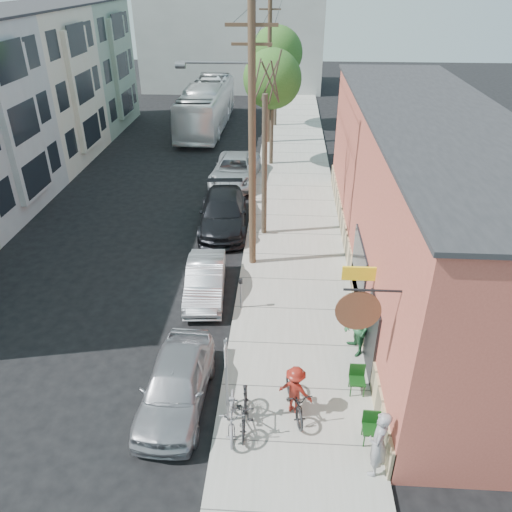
# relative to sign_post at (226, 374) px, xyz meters

# --- Properties ---
(ground) EXTENTS (120.00, 120.00, 0.00)m
(ground) POSITION_rel_sign_post_xyz_m (-2.35, 3.34, -1.83)
(ground) COLOR black
(sidewalk) EXTENTS (4.50, 58.00, 0.15)m
(sidewalk) POSITION_rel_sign_post_xyz_m (1.90, 14.34, -1.76)
(sidewalk) COLOR #A9A79C
(sidewalk) RESTS_ON ground
(cafe_building) EXTENTS (6.60, 20.20, 6.61)m
(cafe_building) POSITION_rel_sign_post_xyz_m (6.64, 8.33, 1.47)
(cafe_building) COLOR #B65343
(cafe_building) RESTS_ON ground
(apartment_row) EXTENTS (6.30, 32.00, 9.00)m
(apartment_row) POSITION_rel_sign_post_xyz_m (-14.20, 17.34, 2.67)
(apartment_row) COLOR #8DA087
(apartment_row) RESTS_ON ground
(end_cap_building) EXTENTS (18.00, 8.00, 12.00)m
(end_cap_building) POSITION_rel_sign_post_xyz_m (-4.35, 45.34, 4.17)
(end_cap_building) COLOR #AFAFAA
(end_cap_building) RESTS_ON ground
(sign_post) EXTENTS (0.07, 0.45, 2.80)m
(sign_post) POSITION_rel_sign_post_xyz_m (0.00, 0.00, 0.00)
(sign_post) COLOR slate
(sign_post) RESTS_ON sidewalk
(parking_meter_near) EXTENTS (0.14, 0.14, 1.24)m
(parking_meter_near) POSITION_rel_sign_post_xyz_m (-0.10, 5.28, -0.85)
(parking_meter_near) COLOR slate
(parking_meter_near) RESTS_ON sidewalk
(parking_meter_far) EXTENTS (0.14, 0.14, 1.24)m
(parking_meter_far) POSITION_rel_sign_post_xyz_m (-0.10, 11.08, -0.85)
(parking_meter_far) COLOR slate
(parking_meter_far) RESTS_ON sidewalk
(utility_pole_near) EXTENTS (3.57, 0.28, 10.00)m
(utility_pole_near) POSITION_rel_sign_post_xyz_m (0.04, 8.61, 3.58)
(utility_pole_near) COLOR #503A28
(utility_pole_near) RESTS_ON sidewalk
(utility_pole_far) EXTENTS (1.80, 0.28, 10.00)m
(utility_pole_far) POSITION_rel_sign_post_xyz_m (0.10, 25.70, 3.51)
(utility_pole_far) COLOR #503A28
(utility_pole_far) RESTS_ON sidewalk
(tree_bare) EXTENTS (0.24, 0.24, 6.37)m
(tree_bare) POSITION_rel_sign_post_xyz_m (0.45, 11.38, 1.50)
(tree_bare) COLOR #44392C
(tree_bare) RESTS_ON sidewalk
(tree_leafy_mid) EXTENTS (3.46, 3.46, 6.92)m
(tree_leafy_mid) POSITION_rel_sign_post_xyz_m (0.45, 21.08, 3.49)
(tree_leafy_mid) COLOR #44392C
(tree_leafy_mid) RESTS_ON sidewalk
(tree_leafy_far) EXTENTS (3.92, 3.92, 7.34)m
(tree_leafy_far) POSITION_rel_sign_post_xyz_m (0.45, 30.17, 3.68)
(tree_leafy_far) COLOR #44392C
(tree_leafy_far) RESTS_ON sidewalk
(patio_chair_a) EXTENTS (0.50, 0.50, 0.88)m
(patio_chair_a) POSITION_rel_sign_post_xyz_m (3.64, 1.27, -1.24)
(patio_chair_a) COLOR #103A12
(patio_chair_a) RESTS_ON sidewalk
(patio_chair_b) EXTENTS (0.52, 0.52, 0.88)m
(patio_chair_b) POSITION_rel_sign_post_xyz_m (3.81, -0.48, -1.24)
(patio_chair_b) COLOR #103A12
(patio_chair_b) RESTS_ON sidewalk
(patron_grey) EXTENTS (0.67, 0.82, 1.94)m
(patron_grey) POSITION_rel_sign_post_xyz_m (3.79, -1.37, -0.71)
(patron_grey) COLOR gray
(patron_grey) RESTS_ON sidewalk
(patron_green) EXTENTS (0.94, 1.07, 1.88)m
(patron_green) POSITION_rel_sign_post_xyz_m (3.78, 3.05, -0.74)
(patron_green) COLOR #286439
(patron_green) RESTS_ON sidewalk
(cyclist) EXTENTS (1.13, 0.92, 1.53)m
(cyclist) POSITION_rel_sign_post_xyz_m (1.83, 0.47, -0.92)
(cyclist) COLOR maroon
(cyclist) RESTS_ON sidewalk
(cyclist_bike) EXTENTS (1.09, 2.04, 1.02)m
(cyclist_bike) POSITION_rel_sign_post_xyz_m (1.83, 0.47, -1.17)
(cyclist_bike) COLOR black
(cyclist_bike) RESTS_ON sidewalk
(parked_bike_a) EXTENTS (0.55, 1.83, 1.09)m
(parked_bike_a) POSITION_rel_sign_post_xyz_m (0.47, -0.14, -1.14)
(parked_bike_a) COLOR black
(parked_bike_a) RESTS_ON sidewalk
(parked_bike_b) EXTENTS (0.81, 1.93, 0.99)m
(parked_bike_b) POSITION_rel_sign_post_xyz_m (0.15, -0.22, -1.19)
(parked_bike_b) COLOR gray
(parked_bike_b) RESTS_ON sidewalk
(car_0) EXTENTS (1.88, 4.41, 1.48)m
(car_0) POSITION_rel_sign_post_xyz_m (-1.55, 0.66, -1.09)
(car_0) COLOR #A0A0A8
(car_0) RESTS_ON ground
(car_1) EXTENTS (1.71, 4.10, 1.32)m
(car_1) POSITION_rel_sign_post_xyz_m (-1.55, 6.25, -1.17)
(car_1) COLOR silver
(car_1) RESTS_ON ground
(car_2) EXTENTS (2.61, 5.58, 1.58)m
(car_2) POSITION_rel_sign_post_xyz_m (-1.55, 12.07, -1.04)
(car_2) COLOR black
(car_2) RESTS_ON ground
(car_3) EXTENTS (2.82, 5.64, 1.53)m
(car_3) POSITION_rel_sign_post_xyz_m (-1.55, 18.05, -1.07)
(car_3) COLOR #B1B6BA
(car_3) RESTS_ON ground
(bus) EXTENTS (3.03, 12.30, 3.42)m
(bus) POSITION_rel_sign_post_xyz_m (-4.89, 29.50, -0.12)
(bus) COLOR white
(bus) RESTS_ON ground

